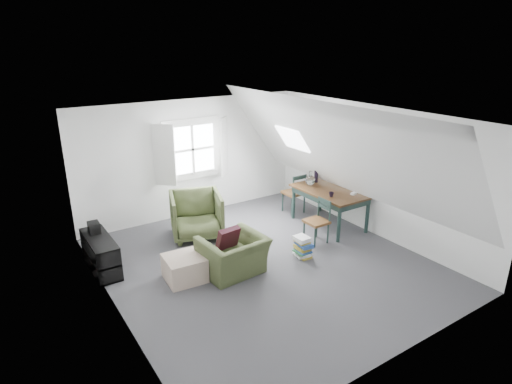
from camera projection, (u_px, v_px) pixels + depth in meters
floor at (265, 264)px, 7.33m from camera, size 5.50×5.50×0.00m
ceiling at (266, 118)px, 6.49m from camera, size 5.50×5.50×0.00m
wall_back at (192, 158)px, 9.07m from camera, size 5.00×0.00×5.00m
wall_front at (406, 266)px, 4.75m from camera, size 5.00×0.00×5.00m
wall_left at (109, 231)px, 5.61m from camera, size 0.00×5.50×5.50m
wall_right at (373, 171)px, 8.21m from camera, size 0.00×5.50×5.50m
slope_left at (174, 181)px, 5.93m from camera, size 3.19×5.50×4.48m
slope_right at (338, 151)px, 7.54m from camera, size 3.19×5.50×4.48m
dormer_window at (193, 150)px, 8.95m from camera, size 1.71×0.35×1.30m
skylight at (292, 139)px, 8.57m from camera, size 0.35×0.75×0.47m
armchair_near at (233, 273)px, 7.04m from camera, size 1.04×0.93×0.64m
armchair_far at (197, 236)px, 8.37m from camera, size 1.20×1.22×0.88m
throw_pillow at (228, 238)px, 6.97m from camera, size 0.40×0.26×0.39m
ottoman at (185, 268)px, 6.79m from camera, size 0.64×0.64×0.40m
dining_table at (330, 195)px, 8.64m from camera, size 0.92×1.54×0.77m
demijohn at (310, 180)px, 8.84m from camera, size 0.21×0.21×0.30m
vase_twigs at (316, 175)px, 9.04m from camera, size 0.08×0.09×0.66m
cup at (331, 197)px, 8.24m from camera, size 0.11×0.11×0.09m
paper_box at (354, 194)px, 8.35m from camera, size 0.13×0.10×0.04m
dining_chair_far at (295, 192)px, 9.36m from camera, size 0.42×0.42×0.90m
dining_chair_near at (318, 220)px, 7.99m from camera, size 0.39×0.39×0.84m
media_shelf at (102, 256)px, 7.04m from camera, size 0.38×1.13×0.58m
electronics_box at (94, 228)px, 7.13m from camera, size 0.19×0.25×0.20m
magazine_stack at (303, 247)px, 7.49m from camera, size 0.29×0.34×0.39m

